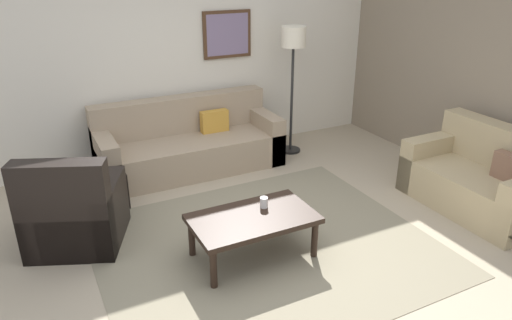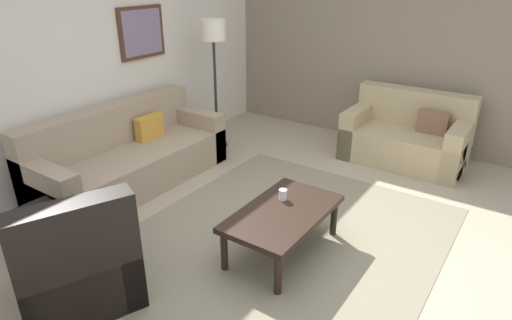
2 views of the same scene
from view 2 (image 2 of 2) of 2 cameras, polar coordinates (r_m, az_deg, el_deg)
The scene contains 12 objects.
ground_plane at distance 4.12m, azimuth 3.73°, elevation -10.20°, with size 8.00×8.00×0.00m, color tan.
rear_partition at distance 5.30m, azimuth -21.31°, elevation 12.53°, with size 6.00×0.12×2.80m, color silver.
stone_feature_panel at distance 6.25m, azimuth 18.91°, elevation 14.41°, with size 0.12×5.20×2.80m, color gray.
area_rug at distance 4.11m, azimuth 3.73°, elevation -10.16°, with size 3.04×2.62×0.01m, color gray.
couch_main at distance 5.22m, azimuth -16.49°, elevation 0.27°, with size 2.28×0.89×0.88m.
couch_loveseat at distance 5.93m, azimuth 19.18°, elevation 2.82°, with size 0.86×1.46×0.88m.
armchair_leather at distance 3.51m, azimuth -22.39°, elevation -12.95°, with size 1.05×1.05×0.95m.
ottoman at distance 4.26m, azimuth -24.43°, elevation -8.08°, with size 0.56×0.56×0.40m, color black.
coffee_table at distance 3.76m, azimuth 3.55°, elevation -7.30°, with size 1.10×0.64×0.41m.
cup at distance 3.88m, azimuth 3.54°, elevation -4.54°, with size 0.07×0.07×0.10m, color white.
lamp_standing at distance 5.79m, azimuth -5.57°, elevation 14.94°, with size 0.32×0.32×1.71m.
framed_artwork at distance 5.66m, azimuth -14.73°, elevation 15.86°, with size 0.67×0.04×0.61m.
Camera 2 is at (-2.95, -1.71, 2.31)m, focal length 30.55 mm.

